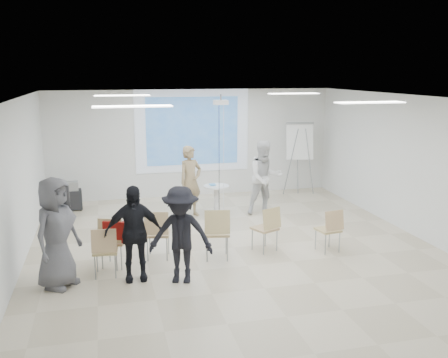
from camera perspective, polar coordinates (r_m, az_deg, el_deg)
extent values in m
cube|color=beige|center=(10.21, 1.08, -8.09)|extent=(8.00, 9.00, 0.10)
cube|color=white|center=(9.58, 1.16, 9.58)|extent=(8.00, 9.00, 0.10)
cube|color=silver|center=(14.15, -3.64, 4.12)|extent=(8.00, 0.10, 3.00)
cube|color=silver|center=(9.59, -22.97, -0.76)|extent=(0.10, 9.00, 3.00)
cube|color=silver|center=(11.49, 21.04, 1.42)|extent=(0.10, 9.00, 3.00)
cube|color=silver|center=(14.05, -3.61, 5.50)|extent=(3.20, 0.01, 2.30)
cube|color=#326AAB|center=(14.03, -3.60, 5.49)|extent=(2.60, 0.01, 1.90)
cylinder|color=silver|center=(12.40, -0.87, -4.00)|extent=(0.46, 0.46, 0.05)
cylinder|color=silver|center=(12.31, -0.87, -2.49)|extent=(0.13, 0.13, 0.67)
cylinder|color=silver|center=(12.22, -0.88, -0.85)|extent=(0.63, 0.63, 0.04)
cube|color=white|center=(12.20, -0.61, -0.75)|extent=(0.23, 0.18, 0.01)
cube|color=#4492CC|center=(12.26, -1.32, -0.64)|extent=(0.15, 0.21, 0.02)
imported|color=#9C8560|center=(12.10, -3.87, 0.26)|extent=(0.86, 0.76, 1.98)
imported|color=white|center=(12.33, 4.72, 0.59)|extent=(1.02, 0.83, 2.03)
cube|color=white|center=(12.31, -3.27, 1.97)|extent=(0.08, 0.11, 0.04)
cube|color=white|center=(12.44, 3.59, 2.38)|extent=(0.05, 0.13, 0.04)
cube|color=tan|center=(8.96, -13.39, -7.99)|extent=(0.45, 0.45, 0.04)
cube|color=tan|center=(8.69, -13.58, -6.90)|extent=(0.42, 0.12, 0.40)
cylinder|color=gray|center=(8.90, -14.51, -9.77)|extent=(0.02, 0.02, 0.44)
cylinder|color=#909398|center=(8.87, -12.30, -9.73)|extent=(0.02, 0.02, 0.44)
cylinder|color=gray|center=(9.21, -14.30, -8.99)|extent=(0.02, 0.02, 0.44)
cylinder|color=gray|center=(9.18, -12.17, -8.95)|extent=(0.02, 0.02, 0.44)
cube|color=tan|center=(9.33, -12.38, -6.94)|extent=(0.58, 0.58, 0.04)
cube|color=tan|center=(9.06, -12.93, -5.78)|extent=(0.44, 0.25, 0.42)
cylinder|color=#96999E|center=(9.32, -13.75, -8.62)|extent=(0.03, 0.03, 0.46)
cylinder|color=#979A9F|center=(9.19, -11.65, -8.81)|extent=(0.03, 0.03, 0.46)
cylinder|color=gray|center=(9.63, -12.94, -7.88)|extent=(0.03, 0.03, 0.46)
cylinder|color=#96989E|center=(9.51, -10.90, -8.06)|extent=(0.03, 0.03, 0.46)
cube|color=tan|center=(9.59, -7.56, -6.20)|extent=(0.53, 0.53, 0.04)
cube|color=tan|center=(9.31, -7.74, -5.06)|extent=(0.46, 0.18, 0.43)
cylinder|color=gray|center=(9.52, -8.73, -7.94)|extent=(0.03, 0.03, 0.47)
cylinder|color=gray|center=(9.48, -6.53, -7.95)|extent=(0.03, 0.03, 0.47)
cylinder|color=gray|center=(9.86, -8.47, -7.21)|extent=(0.03, 0.03, 0.47)
cylinder|color=gray|center=(9.82, -6.36, -7.23)|extent=(0.03, 0.03, 0.47)
cube|color=tan|center=(9.48, -0.83, -6.16)|extent=(0.55, 0.55, 0.04)
cube|color=tan|center=(9.18, -0.77, -4.95)|extent=(0.48, 0.18, 0.45)
cylinder|color=gray|center=(9.38, -1.94, -8.04)|extent=(0.03, 0.03, 0.49)
cylinder|color=gray|center=(9.40, 0.39, -7.99)|extent=(0.03, 0.03, 0.49)
cylinder|color=#93969B|center=(9.74, -2.00, -7.26)|extent=(0.03, 0.03, 0.49)
cylinder|color=gray|center=(9.75, 0.25, -7.22)|extent=(0.03, 0.03, 0.49)
cube|color=tan|center=(9.91, 4.68, -5.66)|extent=(0.56, 0.56, 0.04)
cube|color=tan|center=(9.69, 5.50, -4.52)|extent=(0.43, 0.25, 0.41)
cylinder|color=gray|center=(9.75, 4.56, -7.40)|extent=(0.03, 0.03, 0.45)
cylinder|color=gray|center=(9.97, 6.06, -6.98)|extent=(0.03, 0.03, 0.45)
cylinder|color=gray|center=(10.00, 3.25, -6.88)|extent=(0.03, 0.03, 0.45)
cylinder|color=gray|center=(10.21, 4.74, -6.49)|extent=(0.03, 0.03, 0.45)
cube|color=tan|center=(10.06, 11.79, -5.71)|extent=(0.48, 0.48, 0.04)
cube|color=tan|center=(9.84, 12.51, -4.67)|extent=(0.42, 0.16, 0.39)
cylinder|color=gray|center=(9.91, 11.51, -7.34)|extent=(0.02, 0.02, 0.43)
cylinder|color=gray|center=(10.10, 13.05, -7.04)|extent=(0.02, 0.02, 0.43)
cylinder|color=gray|center=(10.17, 10.42, -6.79)|extent=(0.02, 0.02, 0.43)
cylinder|color=#919499|center=(10.35, 11.95, -6.51)|extent=(0.02, 0.02, 0.43)
cube|color=maroon|center=(9.04, -12.41, -5.92)|extent=(0.41, 0.24, 0.38)
imported|color=black|center=(9.60, -7.58, -5.97)|extent=(0.40, 0.32, 0.03)
imported|color=black|center=(8.54, -10.33, -5.33)|extent=(1.12, 0.69, 1.89)
imported|color=black|center=(8.34, -4.97, -5.67)|extent=(1.36, 1.02, 1.88)
imported|color=#5C5B60|center=(8.55, -18.66, -5.13)|extent=(1.14, 1.21, 2.07)
cylinder|color=gray|center=(14.21, 7.62, 1.93)|extent=(0.33, 0.29, 1.92)
cylinder|color=#94979D|center=(14.33, 9.75, 1.94)|extent=(0.40, 0.17, 1.92)
cylinder|color=gray|center=(14.60, 8.40, 2.18)|extent=(0.10, 0.43, 1.91)
cube|color=white|center=(14.30, 8.66, 4.38)|extent=(0.79, 0.35, 1.07)
cube|color=gray|center=(14.29, 8.68, 6.34)|extent=(0.78, 0.20, 0.07)
cube|color=black|center=(13.36, -16.97, -2.25)|extent=(0.51, 0.42, 0.49)
cube|color=#909498|center=(13.28, -17.07, -0.78)|extent=(0.36, 0.32, 0.21)
cylinder|color=black|center=(13.28, -17.73, -3.47)|extent=(0.06, 0.06, 0.06)
cylinder|color=black|center=(13.29, -16.05, -3.36)|extent=(0.06, 0.06, 0.06)
cylinder|color=black|center=(13.57, -17.75, -3.15)|extent=(0.06, 0.06, 0.06)
cylinder|color=black|center=(13.57, -16.10, -3.04)|extent=(0.06, 0.06, 0.06)
cube|color=white|center=(11.07, -0.37, 8.75)|extent=(0.30, 0.25, 0.10)
cylinder|color=gray|center=(11.06, -0.37, 9.32)|extent=(0.04, 0.04, 0.14)
cylinder|color=black|center=(11.16, -0.56, 1.34)|extent=(0.01, 0.01, 2.77)
cylinder|color=white|center=(11.16, -0.04, 1.35)|extent=(0.01, 0.01, 2.77)
cube|color=white|center=(11.27, -11.57, 9.33)|extent=(1.20, 0.30, 0.02)
cube|color=white|center=(12.11, 7.97, 9.65)|extent=(1.20, 0.30, 0.02)
cube|color=white|center=(7.78, -10.42, 8.17)|extent=(1.20, 0.30, 0.02)
cube|color=white|center=(8.96, 16.33, 8.40)|extent=(1.20, 0.30, 0.02)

